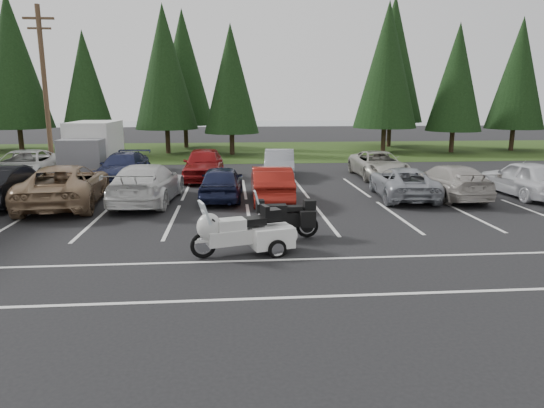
{
  "coord_description": "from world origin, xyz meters",
  "views": [
    {
      "loc": [
        -0.11,
        -15.67,
        4.19
      ],
      "look_at": [
        1.18,
        -0.5,
        0.87
      ],
      "focal_mm": 32.0,
      "sensor_mm": 36.0,
      "label": 1
    }
  ],
  "objects_px": {
    "car_far_0": "(25,166)",
    "car_near_5": "(271,184)",
    "car_near_2": "(65,185)",
    "car_far_3": "(279,164)",
    "utility_pole": "(45,89)",
    "cargo_trailer": "(272,240)",
    "car_near_4": "(221,182)",
    "car_near_6": "(403,183)",
    "car_near_7": "(449,181)",
    "car_far_2": "(204,164)",
    "car_near_3": "(147,183)",
    "adventure_motorcycle": "(282,214)",
    "touring_motorcycle": "(237,226)",
    "box_truck": "(91,148)",
    "car_far_4": "(379,165)",
    "car_near_1": "(6,184)",
    "car_far_1": "(123,167)",
    "car_near_8": "(525,178)"
  },
  "relations": [
    {
      "from": "car_far_0",
      "to": "car_near_5",
      "type": "bearing_deg",
      "value": -28.28
    },
    {
      "from": "car_near_2",
      "to": "car_far_3",
      "type": "height_order",
      "value": "car_near_2"
    },
    {
      "from": "utility_pole",
      "to": "cargo_trailer",
      "type": "relative_size",
      "value": 5.47
    },
    {
      "from": "car_near_4",
      "to": "car_near_6",
      "type": "distance_m",
      "value": 7.76
    },
    {
      "from": "car_near_7",
      "to": "car_far_2",
      "type": "distance_m",
      "value": 12.19
    },
    {
      "from": "car_far_3",
      "to": "cargo_trailer",
      "type": "xyz_separation_m",
      "value": [
        -1.54,
        -13.23,
        -0.36
      ]
    },
    {
      "from": "car_near_3",
      "to": "adventure_motorcycle",
      "type": "height_order",
      "value": "car_near_3"
    },
    {
      "from": "touring_motorcycle",
      "to": "car_near_2",
      "type": "bearing_deg",
      "value": 117.95
    },
    {
      "from": "car_near_2",
      "to": "car_near_5",
      "type": "height_order",
      "value": "car_near_2"
    },
    {
      "from": "car_near_5",
      "to": "car_far_2",
      "type": "distance_m",
      "value": 6.62
    },
    {
      "from": "box_truck",
      "to": "car_far_3",
      "type": "height_order",
      "value": "box_truck"
    },
    {
      "from": "car_far_3",
      "to": "car_far_4",
      "type": "distance_m",
      "value": 5.36
    },
    {
      "from": "car_near_1",
      "to": "car_far_1",
      "type": "bearing_deg",
      "value": -124.99
    },
    {
      "from": "car_far_0",
      "to": "touring_motorcycle",
      "type": "xyz_separation_m",
      "value": [
        10.72,
        -13.0,
        -0.01
      ]
    },
    {
      "from": "car_near_3",
      "to": "touring_motorcycle",
      "type": "xyz_separation_m",
      "value": [
        3.56,
        -7.09,
        -0.02
      ]
    },
    {
      "from": "box_truck",
      "to": "car_near_8",
      "type": "relative_size",
      "value": 1.19
    },
    {
      "from": "car_far_1",
      "to": "touring_motorcycle",
      "type": "distance_m",
      "value": 13.74
    },
    {
      "from": "car_near_3",
      "to": "cargo_trailer",
      "type": "relative_size",
      "value": 3.39
    },
    {
      "from": "car_far_3",
      "to": "car_far_4",
      "type": "height_order",
      "value": "car_far_3"
    },
    {
      "from": "car_near_4",
      "to": "car_near_6",
      "type": "relative_size",
      "value": 0.89
    },
    {
      "from": "car_near_5",
      "to": "car_far_4",
      "type": "relative_size",
      "value": 0.89
    },
    {
      "from": "car_near_8",
      "to": "adventure_motorcycle",
      "type": "relative_size",
      "value": 1.87
    },
    {
      "from": "car_far_0",
      "to": "box_truck",
      "type": "bearing_deg",
      "value": 39.74
    },
    {
      "from": "car_near_5",
      "to": "car_far_1",
      "type": "xyz_separation_m",
      "value": [
        -7.17,
        5.61,
        -0.02
      ]
    },
    {
      "from": "utility_pole",
      "to": "car_far_3",
      "type": "relative_size",
      "value": 2.0
    },
    {
      "from": "car_near_7",
      "to": "car_far_1",
      "type": "distance_m",
      "value": 15.84
    },
    {
      "from": "car_far_3",
      "to": "cargo_trailer",
      "type": "relative_size",
      "value": 2.73
    },
    {
      "from": "car_near_5",
      "to": "car_far_3",
      "type": "height_order",
      "value": "car_near_5"
    },
    {
      "from": "adventure_motorcycle",
      "to": "utility_pole",
      "type": "bearing_deg",
      "value": 126.89
    },
    {
      "from": "box_truck",
      "to": "adventure_motorcycle",
      "type": "distance_m",
      "value": 16.85
    },
    {
      "from": "car_near_4",
      "to": "car_near_6",
      "type": "height_order",
      "value": "car_near_4"
    },
    {
      "from": "utility_pole",
      "to": "car_near_8",
      "type": "distance_m",
      "value": 24.29
    },
    {
      "from": "car_far_1",
      "to": "adventure_motorcycle",
      "type": "bearing_deg",
      "value": -53.73
    },
    {
      "from": "utility_pole",
      "to": "adventure_motorcycle",
      "type": "relative_size",
      "value": 3.57
    },
    {
      "from": "car_near_6",
      "to": "car_far_2",
      "type": "xyz_separation_m",
      "value": [
        -8.76,
        5.61,
        0.17
      ]
    },
    {
      "from": "car_near_7",
      "to": "car_far_4",
      "type": "height_order",
      "value": "car_near_7"
    },
    {
      "from": "car_near_4",
      "to": "adventure_motorcycle",
      "type": "distance_m",
      "value": 6.39
    },
    {
      "from": "car_near_6",
      "to": "touring_motorcycle",
      "type": "relative_size",
      "value": 1.68
    },
    {
      "from": "car_near_2",
      "to": "touring_motorcycle",
      "type": "height_order",
      "value": "car_near_2"
    },
    {
      "from": "car_near_6",
      "to": "adventure_motorcycle",
      "type": "xyz_separation_m",
      "value": [
        -5.82,
        -5.74,
        0.1
      ]
    },
    {
      "from": "car_near_5",
      "to": "touring_motorcycle",
      "type": "bearing_deg",
      "value": 78.43
    },
    {
      "from": "car_far_2",
      "to": "touring_motorcycle",
      "type": "distance_m",
      "value": 12.87
    },
    {
      "from": "cargo_trailer",
      "to": "car_near_8",
      "type": "bearing_deg",
      "value": 15.0
    },
    {
      "from": "car_near_6",
      "to": "touring_motorcycle",
      "type": "bearing_deg",
      "value": 50.33
    },
    {
      "from": "box_truck",
      "to": "car_far_3",
      "type": "distance_m",
      "value": 10.75
    },
    {
      "from": "car_far_4",
      "to": "adventure_motorcycle",
      "type": "xyz_separation_m",
      "value": [
        -6.44,
        -11.21,
        0.06
      ]
    },
    {
      "from": "car_near_4",
      "to": "car_far_2",
      "type": "relative_size",
      "value": 0.87
    },
    {
      "from": "box_truck",
      "to": "cargo_trailer",
      "type": "bearing_deg",
      "value": -59.69
    },
    {
      "from": "utility_pole",
      "to": "cargo_trailer",
      "type": "xyz_separation_m",
      "value": [
        10.97,
        -14.85,
        -4.32
      ]
    },
    {
      "from": "car_near_1",
      "to": "car_far_2",
      "type": "height_order",
      "value": "car_far_2"
    }
  ]
}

